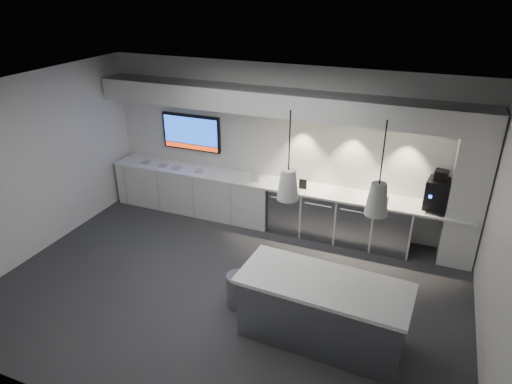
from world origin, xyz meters
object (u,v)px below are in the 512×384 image
at_px(wall_tv, 191,132).
at_px(coffee_machine, 438,193).
at_px(island, 322,311).
at_px(bin, 239,290).

distance_m(wall_tv, coffee_machine, 4.69).
xyz_separation_m(wall_tv, island, (3.48, -2.91, -1.10)).
height_order(bin, coffee_machine, coffee_machine).
relative_size(wall_tv, bin, 2.50).
relative_size(bin, coffee_machine, 0.75).
bearing_deg(coffee_machine, wall_tv, -175.60).
height_order(wall_tv, island, wall_tv).
distance_m(wall_tv, bin, 3.70).
bearing_deg(island, wall_tv, 143.08).
bearing_deg(wall_tv, coffee_machine, -3.03).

